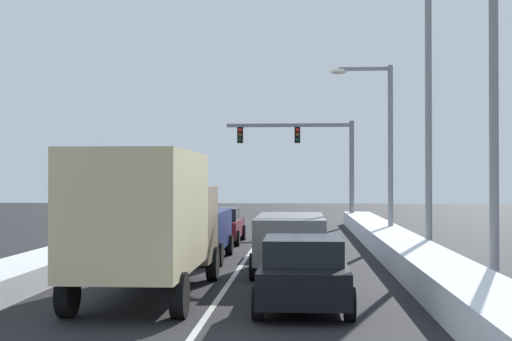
% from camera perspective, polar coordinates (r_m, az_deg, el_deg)
% --- Properties ---
extents(ground_plane, '(120.00, 120.00, 0.00)m').
position_cam_1_polar(ground_plane, '(22.83, -1.27, -7.61)').
color(ground_plane, black).
extents(lane_stripe_between_right_lane_and_center_lane, '(0.14, 37.44, 0.01)m').
position_cam_1_polar(lane_stripe_between_right_lane_and_center_lane, '(26.20, -0.64, -6.70)').
color(lane_stripe_between_right_lane_and_center_lane, silver).
rests_on(lane_stripe_between_right_lane_and_center_lane, ground).
extents(snow_bank_right_shoulder, '(1.57, 37.44, 0.77)m').
position_cam_1_polar(snow_bank_right_shoulder, '(26.32, 11.01, -5.83)').
color(snow_bank_right_shoulder, white).
rests_on(snow_bank_right_shoulder, ground).
extents(snow_bank_left_shoulder, '(1.79, 37.44, 0.60)m').
position_cam_1_polar(snow_bank_left_shoulder, '(27.08, -11.96, -5.86)').
color(snow_bank_left_shoulder, white).
rests_on(snow_bank_left_shoulder, ground).
extents(sedan_black_right_lane_nearest, '(2.00, 4.50, 1.51)m').
position_cam_1_polar(sedan_black_right_lane_nearest, '(15.78, 3.73, -7.92)').
color(sedan_black_right_lane_nearest, black).
rests_on(sedan_black_right_lane_nearest, ground).
extents(suv_gray_right_lane_second, '(2.16, 4.90, 1.67)m').
position_cam_1_polar(suv_gray_right_lane_second, '(21.49, 2.72, -5.32)').
color(suv_gray_right_lane_second, slate).
rests_on(suv_gray_right_lane_second, ground).
extents(sedan_silver_right_lane_third, '(2.00, 4.50, 1.51)m').
position_cam_1_polar(sedan_silver_right_lane_third, '(27.40, 2.88, -4.84)').
color(sedan_silver_right_lane_third, '#B7BABF').
rests_on(sedan_silver_right_lane_third, ground).
extents(box_truck_center_lane_nearest, '(2.53, 7.20, 3.36)m').
position_cam_1_polar(box_truck_center_lane_nearest, '(17.02, -8.41, -3.54)').
color(box_truck_center_lane_nearest, '#937F60').
rests_on(box_truck_center_lane_nearest, ground).
extents(suv_navy_center_lane_second, '(2.16, 4.90, 1.67)m').
position_cam_1_polar(suv_navy_center_lane_second, '(24.83, -4.71, -4.69)').
color(suv_navy_center_lane_second, navy).
rests_on(suv_navy_center_lane_second, ground).
extents(sedan_maroon_center_lane_third, '(2.00, 4.50, 1.51)m').
position_cam_1_polar(sedan_maroon_center_lane_third, '(31.45, -2.89, -4.31)').
color(sedan_maroon_center_lane_third, maroon).
rests_on(sedan_maroon_center_lane_third, ground).
extents(traffic_light_gantry, '(7.54, 0.47, 6.20)m').
position_cam_1_polar(traffic_light_gantry, '(43.04, 4.42, 1.64)').
color(traffic_light_gantry, slate).
rests_on(traffic_light_gantry, ground).
extents(street_lamp_right_near, '(2.66, 0.36, 7.60)m').
position_cam_1_polar(street_lamp_right_near, '(18.07, 16.99, 5.19)').
color(street_lamp_right_near, gray).
rests_on(street_lamp_right_near, ground).
extents(street_lamp_right_mid, '(2.66, 0.36, 9.49)m').
position_cam_1_polar(street_lamp_right_mid, '(24.76, 12.65, 5.89)').
color(street_lamp_right_mid, gray).
rests_on(street_lamp_right_mid, ground).
extents(street_lamp_right_far, '(2.66, 0.36, 7.61)m').
position_cam_1_polar(street_lamp_right_far, '(31.34, 9.82, 2.69)').
color(street_lamp_right_far, gray).
rests_on(street_lamp_right_far, ground).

